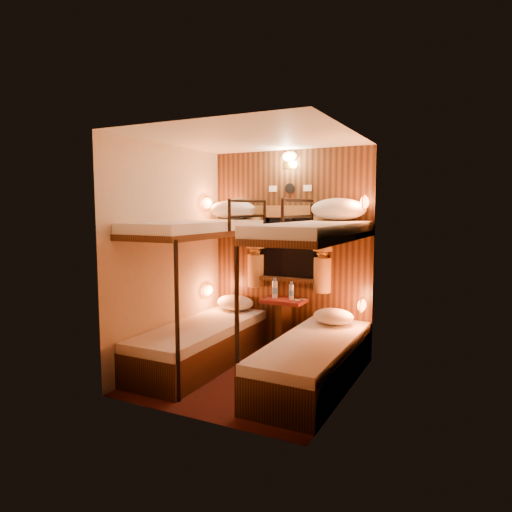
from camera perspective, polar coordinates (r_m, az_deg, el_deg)
The scene contains 22 objects.
floor at distance 4.84m, azimuth -0.65°, elevation -14.79°, with size 2.10×2.10×0.00m, color black.
ceiling at distance 4.58m, azimuth -0.69°, elevation 14.56°, with size 2.10×2.10×0.00m, color silver.
wall_back at distance 5.51m, azimuth 4.34°, elevation 0.59°, with size 2.40×2.40×0.00m, color #C6B293.
wall_front at distance 3.66m, azimuth -8.22°, elevation -2.24°, with size 2.40×2.40×0.00m, color #C6B293.
wall_left at distance 5.09m, azimuth -10.73°, elevation 0.05°, with size 2.40×2.40×0.00m, color #C6B293.
wall_right at distance 4.20m, azimuth 11.56°, elevation -1.24°, with size 2.40×2.40×0.00m, color #C6B293.
back_panel at distance 5.49m, azimuth 4.28°, elevation 0.57°, with size 2.00×0.03×2.40m, color black.
bunk_left at distance 5.05m, azimuth -6.90°, elevation -7.32°, with size 0.72×1.90×1.82m.
bunk_right at distance 4.49m, azimuth 7.22°, elevation -9.04°, with size 0.72×1.90×1.82m.
window at distance 5.47m, azimuth 4.15°, elevation 0.35°, with size 1.00×0.12×0.79m.
curtains at distance 5.43m, azimuth 4.03°, elevation 1.19°, with size 1.10×0.22×1.00m.
back_fixtures at distance 5.46m, azimuth 4.22°, elevation 11.54°, with size 0.54×0.09×0.48m.
reading_lamps at distance 5.18m, azimuth 2.87°, elevation 0.70°, with size 2.00×0.20×1.25m.
table at distance 5.46m, azimuth 3.47°, elevation -7.83°, with size 0.50×0.34×0.66m.
bottle_left at distance 5.43m, azimuth 2.38°, elevation -4.22°, with size 0.07×0.07×0.24m.
bottle_right at distance 5.36m, azimuth 4.44°, elevation -4.52°, with size 0.06×0.06×0.21m.
sachet_a at distance 5.36m, azimuth 5.06°, elevation -5.48°, with size 0.08×0.06×0.01m, color silver.
sachet_b at distance 5.41m, azimuth 5.88°, elevation -5.39°, with size 0.07×0.05×0.01m, color silver.
pillow_lower_left at distance 5.69m, azimuth -2.64°, elevation -5.83°, with size 0.48×0.34×0.19m, color silver.
pillow_lower_right at distance 5.08m, azimuth 9.65°, elevation -7.46°, with size 0.45×0.32×0.18m, color silver.
pillow_upper_left at distance 5.53m, azimuth -2.91°, elevation 5.82°, with size 0.57×0.41×0.23m, color silver.
pillow_upper_right at distance 5.05m, azimuth 10.27°, elevation 5.79°, with size 0.61×0.44×0.24m, color silver.
Camera 1 is at (2.07, -4.02, 1.73)m, focal length 32.00 mm.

